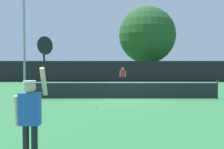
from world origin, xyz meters
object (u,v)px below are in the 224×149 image
player_receiving (122,75)px  parked_car_near (187,73)px  tennis_ball (96,107)px  light_pole (23,23)px  large_tree (146,35)px  player_serving (30,110)px

player_receiving → parked_car_near: bearing=-125.0°
tennis_ball → light_pole: (-6.37, 9.97, 5.27)m
large_tree → tennis_ball: bearing=-102.2°
light_pole → large_tree: 19.40m
tennis_ball → large_tree: (5.46, 25.33, 5.95)m
player_serving → parked_car_near: size_ratio=0.57×
player_receiving → tennis_ball: bearing=82.8°
player_serving → player_receiving: 20.98m
player_receiving → parked_car_near: 17.27m
player_receiving → light_pole: bearing=23.1°
parked_car_near → large_tree: bearing=-166.5°
player_serving → light_pole: bearing=107.7°
player_serving → light_pole: light_pole is taller
parked_car_near → player_serving: bearing=-116.1°
player_serving → player_receiving: size_ratio=1.48×
player_serving → parked_car_near: 37.12m
tennis_ball → light_pole: bearing=122.6°
light_pole → parked_car_near: size_ratio=2.15×
large_tree → parked_car_near: size_ratio=2.24×
player_serving → player_receiving: (2.52, 20.83, -0.06)m
player_serving → light_pole: size_ratio=0.26×
light_pole → large_tree: bearing=52.4°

